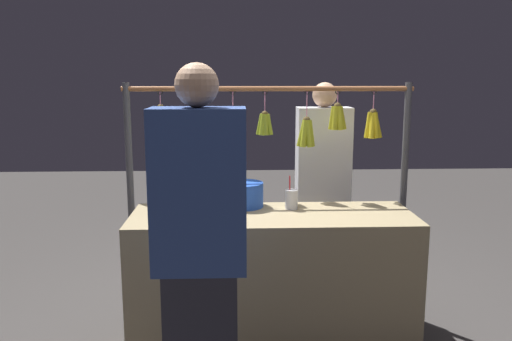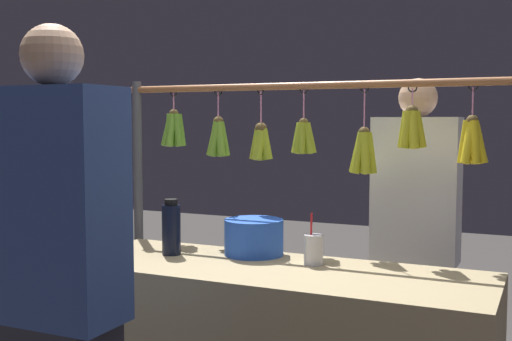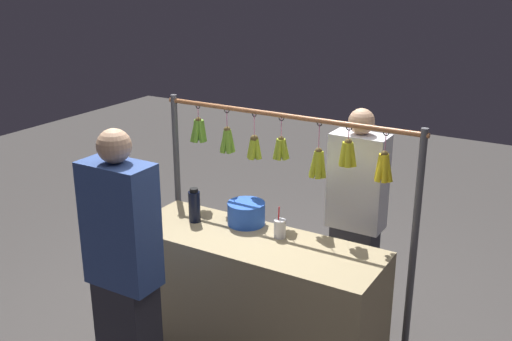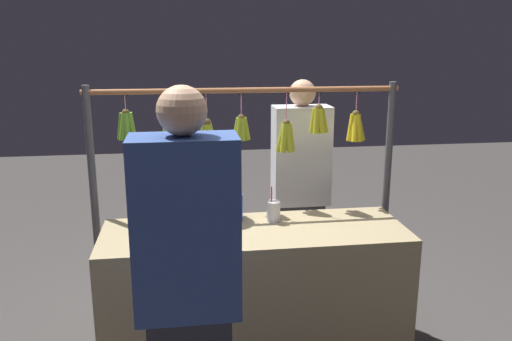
{
  "view_description": "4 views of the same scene",
  "coord_description": "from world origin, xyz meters",
  "px_view_note": "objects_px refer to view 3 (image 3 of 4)",
  "views": [
    {
      "loc": [
        0.21,
        2.88,
        1.61
      ],
      "look_at": [
        0.1,
        0.0,
        1.08
      ],
      "focal_mm": 36.13,
      "sensor_mm": 36.0,
      "label": 1
    },
    {
      "loc": [
        -0.96,
        2.23,
        1.39
      ],
      "look_at": [
        0.07,
        0.0,
        1.2
      ],
      "focal_mm": 45.18,
      "sensor_mm": 36.0,
      "label": 2
    },
    {
      "loc": [
        -1.75,
        2.92,
        2.45
      ],
      "look_at": [
        -0.01,
        0.0,
        1.28
      ],
      "focal_mm": 42.41,
      "sensor_mm": 36.0,
      "label": 3
    },
    {
      "loc": [
        0.37,
        2.61,
        1.82
      ],
      "look_at": [
        -0.01,
        0.0,
        1.15
      ],
      "focal_mm": 36.52,
      "sensor_mm": 36.0,
      "label": 4
    }
  ],
  "objects_px": {
    "water_bottle": "(194,206)",
    "customer_person": "(125,277)",
    "drink_cup": "(280,229)",
    "vendor_person": "(356,222)",
    "blue_bucket": "(246,213)"
  },
  "relations": [
    {
      "from": "drink_cup",
      "to": "blue_bucket",
      "type": "bearing_deg",
      "value": -13.63
    },
    {
      "from": "water_bottle",
      "to": "drink_cup",
      "type": "xyz_separation_m",
      "value": [
        -0.6,
        -0.07,
        -0.05
      ]
    },
    {
      "from": "blue_bucket",
      "to": "drink_cup",
      "type": "height_order",
      "value": "drink_cup"
    },
    {
      "from": "drink_cup",
      "to": "customer_person",
      "type": "height_order",
      "value": "customer_person"
    },
    {
      "from": "water_bottle",
      "to": "vendor_person",
      "type": "bearing_deg",
      "value": -144.47
    },
    {
      "from": "water_bottle",
      "to": "vendor_person",
      "type": "xyz_separation_m",
      "value": [
        -0.89,
        -0.63,
        -0.16
      ]
    },
    {
      "from": "vendor_person",
      "to": "customer_person",
      "type": "distance_m",
      "value": 1.64
    },
    {
      "from": "drink_cup",
      "to": "customer_person",
      "type": "relative_size",
      "value": 0.12
    },
    {
      "from": "water_bottle",
      "to": "blue_bucket",
      "type": "distance_m",
      "value": 0.35
    },
    {
      "from": "drink_cup",
      "to": "water_bottle",
      "type": "bearing_deg",
      "value": 6.72
    },
    {
      "from": "vendor_person",
      "to": "blue_bucket",
      "type": "bearing_deg",
      "value": 40.68
    },
    {
      "from": "water_bottle",
      "to": "blue_bucket",
      "type": "bearing_deg",
      "value": -155.81
    },
    {
      "from": "drink_cup",
      "to": "vendor_person",
      "type": "distance_m",
      "value": 0.64
    },
    {
      "from": "water_bottle",
      "to": "customer_person",
      "type": "distance_m",
      "value": 0.82
    },
    {
      "from": "blue_bucket",
      "to": "vendor_person",
      "type": "xyz_separation_m",
      "value": [
        -0.57,
        -0.49,
        -0.12
      ]
    }
  ]
}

